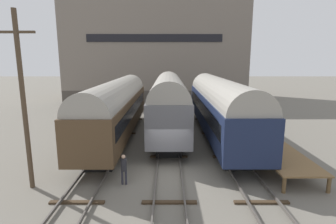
{
  "coord_description": "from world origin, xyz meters",
  "views": [
    {
      "loc": [
        -0.06,
        -14.29,
        6.6
      ],
      "look_at": [
        0.0,
        8.21,
        2.2
      ],
      "focal_mm": 28.0,
      "sensor_mm": 36.0,
      "label": 1
    }
  ],
  "objects_px": {
    "train_car_brown": "(117,106)",
    "bench": "(259,130)",
    "utility_pole": "(22,100)",
    "person_worker": "(123,167)",
    "train_car_navy": "(218,104)",
    "train_car_grey": "(168,101)"
  },
  "relations": [
    {
      "from": "person_worker",
      "to": "utility_pole",
      "type": "distance_m",
      "value": 6.07
    },
    {
      "from": "train_car_grey",
      "to": "train_car_brown",
      "type": "bearing_deg",
      "value": -159.9
    },
    {
      "from": "train_car_brown",
      "to": "person_worker",
      "type": "distance_m",
      "value": 9.01
    },
    {
      "from": "bench",
      "to": "train_car_navy",
      "type": "bearing_deg",
      "value": 131.1
    },
    {
      "from": "train_car_brown",
      "to": "person_worker",
      "type": "xyz_separation_m",
      "value": [
        1.92,
        -8.61,
        -1.85
      ]
    },
    {
      "from": "train_car_brown",
      "to": "bench",
      "type": "relative_size",
      "value": 12.8
    },
    {
      "from": "train_car_navy",
      "to": "bench",
      "type": "relative_size",
      "value": 13.36
    },
    {
      "from": "train_car_grey",
      "to": "person_worker",
      "type": "bearing_deg",
      "value": -103.44
    },
    {
      "from": "train_car_brown",
      "to": "train_car_navy",
      "type": "xyz_separation_m",
      "value": [
        8.71,
        0.42,
        0.05
      ]
    },
    {
      "from": "train_car_grey",
      "to": "person_worker",
      "type": "xyz_separation_m",
      "value": [
        -2.44,
        -10.21,
        -2.03
      ]
    },
    {
      "from": "train_car_navy",
      "to": "train_car_grey",
      "type": "bearing_deg",
      "value": 164.87
    },
    {
      "from": "train_car_brown",
      "to": "bench",
      "type": "bearing_deg",
      "value": -12.64
    },
    {
      "from": "bench",
      "to": "utility_pole",
      "type": "height_order",
      "value": "utility_pole"
    },
    {
      "from": "train_car_grey",
      "to": "train_car_brown",
      "type": "height_order",
      "value": "train_car_grey"
    },
    {
      "from": "train_car_brown",
      "to": "utility_pole",
      "type": "distance_m",
      "value": 9.56
    },
    {
      "from": "bench",
      "to": "utility_pole",
      "type": "xyz_separation_m",
      "value": [
        -14.2,
        -6.39,
        3.24
      ]
    },
    {
      "from": "bench",
      "to": "utility_pole",
      "type": "distance_m",
      "value": 15.91
    },
    {
      "from": "train_car_brown",
      "to": "utility_pole",
      "type": "relative_size",
      "value": 1.98
    },
    {
      "from": "train_car_navy",
      "to": "person_worker",
      "type": "xyz_separation_m",
      "value": [
        -6.8,
        -9.03,
        -1.9
      ]
    },
    {
      "from": "utility_pole",
      "to": "bench",
      "type": "bearing_deg",
      "value": 24.24
    },
    {
      "from": "train_car_brown",
      "to": "utility_pole",
      "type": "height_order",
      "value": "utility_pole"
    },
    {
      "from": "bench",
      "to": "person_worker",
      "type": "height_order",
      "value": "bench"
    }
  ]
}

